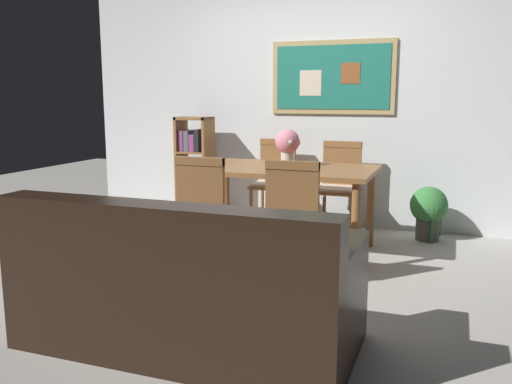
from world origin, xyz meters
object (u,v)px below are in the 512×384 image
tv_remote (305,170)px  dining_chair_far_right (340,180)px  dining_chair_far_left (275,176)px  leather_couch (184,292)px  potted_ivy (429,210)px  dining_chair_near_left (206,205)px  flower_vase (287,144)px  bookshelf (195,172)px  dining_chair_near_right (296,211)px  dining_table (283,177)px

tv_remote → dining_chair_far_right: bearing=84.7°
dining_chair_far_left → dining_chair_far_right: 0.69m
leather_couch → potted_ivy: size_ratio=3.20×
dining_chair_near_left → dining_chair_far_left: (0.01, 1.63, 0.00)m
dining_chair_near_left → flower_vase: size_ratio=2.82×
dining_chair_far_left → bookshelf: (-0.91, -0.02, -0.01)m
dining_chair_near_left → bookshelf: (-0.90, 1.61, -0.01)m
dining_chair_near_right → dining_chair_far_left: same height
bookshelf → dining_chair_near_left: bearing=-60.7°
dining_chair_far_left → flower_vase: bearing=-64.3°
flower_vase → tv_remote: flower_vase is taller
dining_chair_far_right → tv_remote: size_ratio=5.82×
dining_chair_near_left → dining_chair_far_right: size_ratio=1.00×
dining_table → bookshelf: size_ratio=1.39×
dining_chair_near_left → tv_remote: size_ratio=5.82×
dining_chair_near_right → leather_couch: size_ratio=0.51×
dining_chair_near_left → dining_chair_near_right: same height
tv_remote → bookshelf: bearing=146.4°
dining_chair_near_left → dining_chair_near_right: 0.70m
dining_chair_near_left → potted_ivy: size_ratio=1.62×
bookshelf → potted_ivy: bookshelf is taller
tv_remote → dining_table: bearing=140.7°
potted_ivy → dining_table: bearing=-146.4°
dining_chair_near_left → tv_remote: 0.88m
potted_ivy → dining_chair_near_right: bearing=-117.7°
dining_chair_far_right → potted_ivy: 0.88m
dining_chair_far_left → dining_chair_near_left: bearing=-90.3°
leather_couch → flower_vase: flower_vase is taller
leather_couch → potted_ivy: (1.12, 2.79, -0.02)m
potted_ivy → dining_chair_far_left: bearing=179.2°
flower_vase → dining_chair_near_left: bearing=-112.4°
dining_table → dining_chair_far_left: dining_chair_far_left is taller
dining_chair_near_left → flower_vase: (0.37, 0.89, 0.40)m
potted_ivy → leather_couch: bearing=-111.9°
dining_table → dining_chair_far_left: size_ratio=1.73×
dining_table → dining_chair_near_left: dining_chair_near_left is taller
dining_chair_far_right → leather_couch: 2.77m
bookshelf → potted_ivy: 2.46m
dining_chair_near_left → dining_chair_far_right: same height
dining_chair_near_right → bookshelf: bearing=135.0°
dining_chair_far_left → flower_vase: flower_vase is taller
dining_table → bookshelf: bookshelf is taller
dining_table → dining_chair_far_right: bearing=65.4°
dining_table → leather_couch: bearing=-87.9°
dining_chair_near_left → dining_chair_far_left: size_ratio=1.00×
dining_chair_near_right → dining_chair_far_left: (-0.69, 1.63, 0.00)m
leather_couch → dining_chair_far_right: bearing=84.3°
tv_remote → dining_chair_near_right: bearing=-81.1°
leather_couch → dining_chair_near_right: bearing=76.7°
dining_chair_far_right → flower_vase: 0.86m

